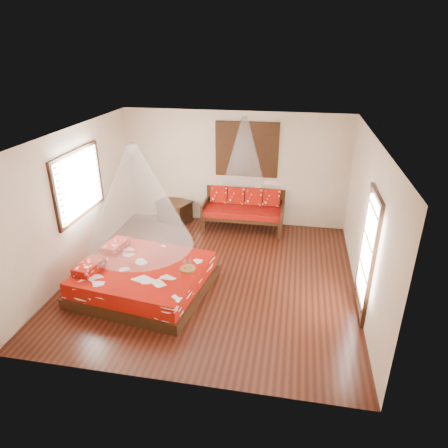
% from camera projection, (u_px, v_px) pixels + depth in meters
% --- Properties ---
extents(room, '(5.54, 5.54, 2.84)m').
position_uv_depth(room, '(212.00, 211.00, 7.35)').
color(room, black).
rests_on(room, ground).
extents(bed, '(2.51, 2.33, 0.65)m').
position_uv_depth(bed, '(143.00, 278.00, 7.40)').
color(bed, black).
rests_on(bed, floor).
extents(daybed, '(1.97, 0.88, 0.98)m').
position_uv_depth(daybed, '(244.00, 208.00, 9.81)').
color(daybed, black).
rests_on(daybed, floor).
extents(storage_chest, '(0.95, 0.82, 0.55)m').
position_uv_depth(storage_chest, '(175.00, 211.00, 10.26)').
color(storage_chest, black).
rests_on(storage_chest, floor).
extents(shutter_panel, '(1.52, 0.06, 1.32)m').
position_uv_depth(shutter_panel, '(247.00, 150.00, 9.53)').
color(shutter_panel, black).
rests_on(shutter_panel, wall_back).
extents(window_left, '(0.10, 1.74, 1.34)m').
position_uv_depth(window_left, '(79.00, 184.00, 7.86)').
color(window_left, black).
rests_on(window_left, wall_left).
extents(glazed_door, '(0.08, 1.02, 2.16)m').
position_uv_depth(glazed_door, '(367.00, 256.00, 6.51)').
color(glazed_door, black).
rests_on(glazed_door, floor).
extents(wine_tray, '(0.29, 0.29, 0.23)m').
position_uv_depth(wine_tray, '(188.00, 266.00, 7.18)').
color(wine_tray, brown).
rests_on(wine_tray, bed).
extents(mosquito_net_main, '(1.86, 1.86, 1.80)m').
position_uv_depth(mosquito_net_main, '(137.00, 198.00, 6.73)').
color(mosquito_net_main, white).
rests_on(mosquito_net_main, ceiling).
extents(mosquito_net_daybed, '(0.95, 0.95, 1.50)m').
position_uv_depth(mosquito_net_daybed, '(244.00, 150.00, 9.07)').
color(mosquito_net_daybed, white).
rests_on(mosquito_net_daybed, ceiling).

